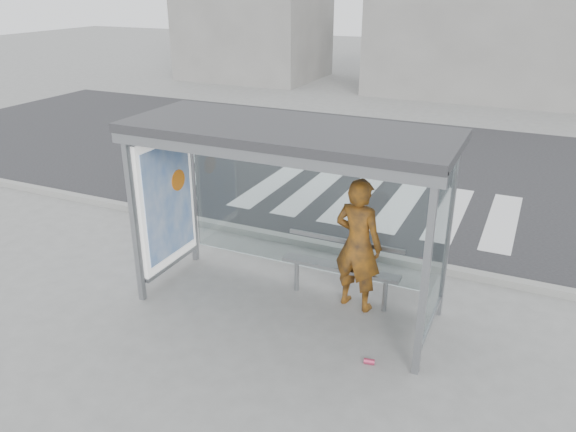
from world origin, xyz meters
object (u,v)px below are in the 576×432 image
(bus_shelter, at_px, (264,169))
(bench, at_px, (341,267))
(soda_can, at_px, (369,361))
(person, at_px, (358,245))

(bus_shelter, relative_size, bench, 2.45)
(bench, distance_m, soda_can, 1.60)
(bus_shelter, relative_size, person, 2.21)
(bench, relative_size, soda_can, 13.46)
(person, height_order, bench, person)
(bus_shelter, height_order, soda_can, bus_shelter)
(bus_shelter, bearing_deg, soda_can, -24.55)
(bench, height_order, soda_can, bench)
(person, bearing_deg, soda_can, 126.51)
(bus_shelter, relative_size, soda_can, 33.03)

